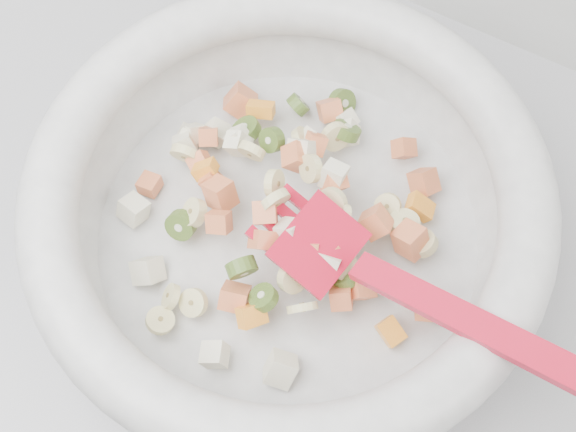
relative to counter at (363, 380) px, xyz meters
The scene contains 2 objects.
counter is the anchor object (origin of this frame).
mixing_bowl 0.53m from the counter, 163.10° to the right, with size 0.51×0.43×0.15m.
Camera 1 is at (0.02, 1.18, 1.51)m, focal length 45.00 mm.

